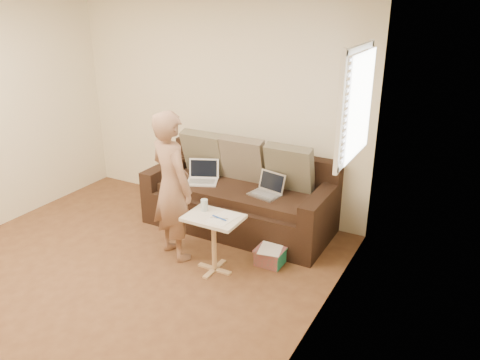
% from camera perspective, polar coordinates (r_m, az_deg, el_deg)
% --- Properties ---
extents(floor, '(4.50, 4.50, 0.00)m').
position_cam_1_polar(floor, '(4.90, -16.64, -12.23)').
color(floor, '#54331F').
rests_on(floor, ground).
extents(ceiling, '(4.50, 4.50, 0.00)m').
position_cam_1_polar(ceiling, '(4.11, -20.73, 19.55)').
color(ceiling, white).
rests_on(ceiling, wall_back).
extents(wall_back, '(4.00, 0.00, 4.00)m').
position_cam_1_polar(wall_back, '(6.02, -2.85, 8.61)').
color(wall_back, beige).
rests_on(wall_back, ground).
extents(wall_right, '(0.00, 4.50, 4.50)m').
position_cam_1_polar(wall_right, '(3.25, 6.81, -3.27)').
color(wall_right, beige).
rests_on(wall_right, ground).
extents(window_blinds, '(0.12, 0.88, 1.08)m').
position_cam_1_polar(window_blinds, '(4.50, 13.77, 8.74)').
color(window_blinds, white).
rests_on(window_blinds, wall_right).
extents(sofa, '(2.20, 0.95, 0.85)m').
position_cam_1_polar(sofa, '(5.62, -0.13, -1.72)').
color(sofa, black).
rests_on(sofa, ground).
extents(pillow_left, '(0.55, 0.29, 0.57)m').
position_cam_1_polar(pillow_left, '(5.94, -4.29, 3.29)').
color(pillow_left, brown).
rests_on(pillow_left, sofa).
extents(pillow_mid, '(0.55, 0.27, 0.57)m').
position_cam_1_polar(pillow_mid, '(5.68, 0.40, 2.47)').
color(pillow_mid, brown).
rests_on(pillow_mid, sofa).
extents(pillow_right, '(0.55, 0.28, 0.57)m').
position_cam_1_polar(pillow_right, '(5.43, 5.94, 1.42)').
color(pillow_right, brown).
rests_on(pillow_right, sofa).
extents(laptop_silver, '(0.39, 0.32, 0.23)m').
position_cam_1_polar(laptop_silver, '(5.36, 2.93, -1.86)').
color(laptop_silver, '#B7BABC').
rests_on(laptop_silver, sofa).
extents(laptop_white, '(0.44, 0.39, 0.26)m').
position_cam_1_polar(laptop_white, '(5.72, -4.58, -0.34)').
color(laptop_white, white).
rests_on(laptop_white, sofa).
extents(person, '(0.69, 0.58, 1.60)m').
position_cam_1_polar(person, '(4.93, -8.15, -0.74)').
color(person, brown).
rests_on(person, ground).
extents(side_table, '(0.56, 0.39, 0.61)m').
position_cam_1_polar(side_table, '(4.81, -3.13, -7.63)').
color(side_table, silver).
rests_on(side_table, ground).
extents(drinking_glass, '(0.07, 0.07, 0.12)m').
position_cam_1_polar(drinking_glass, '(4.77, -4.30, -3.01)').
color(drinking_glass, silver).
rests_on(drinking_glass, side_table).
extents(scissors, '(0.20, 0.15, 0.02)m').
position_cam_1_polar(scissors, '(4.62, -2.51, -4.58)').
color(scissors, silver).
rests_on(scissors, side_table).
extents(paper_on_table, '(0.25, 0.33, 0.00)m').
position_cam_1_polar(paper_on_table, '(4.63, -1.98, -4.58)').
color(paper_on_table, white).
rests_on(paper_on_table, side_table).
extents(striped_box, '(0.29, 0.29, 0.18)m').
position_cam_1_polar(striped_box, '(5.04, 3.72, -9.00)').
color(striped_box, red).
rests_on(striped_box, ground).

